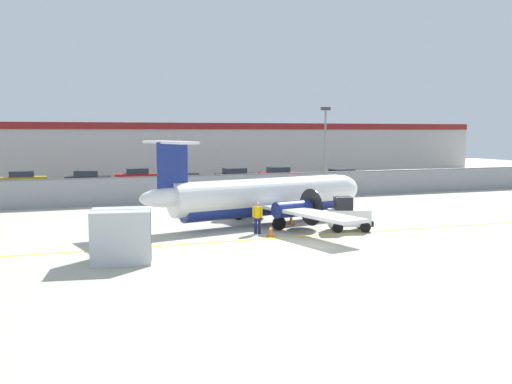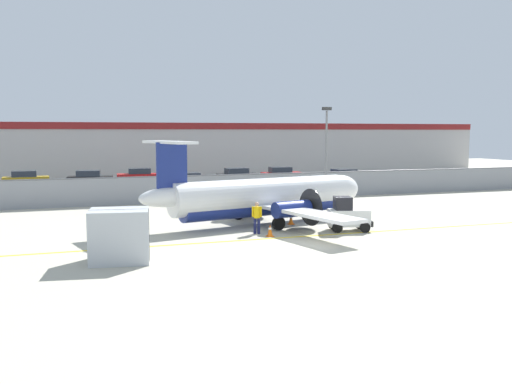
{
  "view_description": "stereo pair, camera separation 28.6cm",
  "coord_description": "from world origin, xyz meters",
  "views": [
    {
      "loc": [
        -11.95,
        -24.57,
        5.4
      ],
      "look_at": [
        -0.45,
        7.41,
        1.8
      ],
      "focal_mm": 40.0,
      "sensor_mm": 36.0,
      "label": 1
    },
    {
      "loc": [
        -11.68,
        -24.66,
        5.4
      ],
      "look_at": [
        -0.45,
        7.41,
        1.8
      ],
      "focal_mm": 40.0,
      "sensor_mm": 36.0,
      "label": 2
    }
  ],
  "objects": [
    {
      "name": "ground_plane",
      "position": [
        0.0,
        2.0,
        0.0
      ],
      "size": [
        140.0,
        140.0,
        0.01
      ],
      "color": "#B2AD99"
    },
    {
      "name": "cargo_container",
      "position": [
        -9.33,
        -0.76,
        1.1
      ],
      "size": [
        2.69,
        2.35,
        2.2
      ],
      "rotation": [
        0.0,
        0.0,
        -0.16
      ],
      "color": "#B7BCC1",
      "rests_on": "ground"
    },
    {
      "name": "parked_car_3",
      "position": [
        -0.47,
        26.05,
        0.89
      ],
      "size": [
        4.2,
        2.01,
        1.58
      ],
      "rotation": [
        0.0,
        0.0,
        -0.0
      ],
      "color": "black",
      "rests_on": "parking_lot_strip"
    },
    {
      "name": "parked_car_2",
      "position": [
        -3.86,
        34.07,
        0.89
      ],
      "size": [
        4.32,
        2.27,
        1.58
      ],
      "rotation": [
        0.0,
        0.0,
        3.06
      ],
      "color": "red",
      "rests_on": "parking_lot_strip"
    },
    {
      "name": "parked_car_1",
      "position": [
        -8.74,
        32.37,
        0.89
      ],
      "size": [
        4.38,
        2.42,
        1.58
      ],
      "rotation": [
        0.0,
        0.0,
        -0.13
      ],
      "color": "black",
      "rests_on": "parking_lot_strip"
    },
    {
      "name": "parking_lot_strip",
      "position": [
        0.0,
        29.5,
        0.06
      ],
      "size": [
        98.0,
        17.0,
        0.12
      ],
      "color": "#38383A",
      "rests_on": "ground"
    },
    {
      "name": "baggage_tug",
      "position": [
        3.22,
        2.72,
        0.86
      ],
      "size": [
        2.54,
        1.89,
        1.88
      ],
      "rotation": [
        0.0,
        0.0,
        -0.28
      ],
      "color": "silver",
      "rests_on": "ground"
    },
    {
      "name": "apron_light_pole",
      "position": [
        7.86,
        14.85,
        4.3
      ],
      "size": [
        0.7,
        0.3,
        7.27
      ],
      "color": "slate",
      "rests_on": "ground"
    },
    {
      "name": "background_building",
      "position": [
        0.0,
        47.99,
        3.26
      ],
      "size": [
        91.0,
        8.1,
        6.5
      ],
      "color": "#BCB7B2",
      "rests_on": "ground"
    },
    {
      "name": "parked_car_4",
      "position": [
        5.83,
        31.04,
        0.89
      ],
      "size": [
        4.25,
        2.1,
        1.58
      ],
      "rotation": [
        0.0,
        0.0,
        0.03
      ],
      "color": "black",
      "rests_on": "parking_lot_strip"
    },
    {
      "name": "perimeter_fence",
      "position": [
        0.0,
        18.0,
        1.12
      ],
      "size": [
        98.0,
        0.1,
        2.1
      ],
      "color": "gray",
      "rests_on": "ground"
    },
    {
      "name": "ground_crew_worker",
      "position": [
        -1.77,
        3.53,
        0.95
      ],
      "size": [
        0.53,
        0.45,
        1.7
      ],
      "rotation": [
        0.0,
        0.0,
        4.29
      ],
      "color": "#191E4C",
      "rests_on": "ground"
    },
    {
      "name": "traffic_cone_far_left",
      "position": [
        -1.4,
        2.52,
        0.31
      ],
      "size": [
        0.36,
        0.36,
        0.64
      ],
      "color": "orange",
      "rests_on": "ground"
    },
    {
      "name": "traffic_cone_near_left",
      "position": [
        1.14,
        5.76,
        0.31
      ],
      "size": [
        0.36,
        0.36,
        0.64
      ],
      "color": "orange",
      "rests_on": "ground"
    },
    {
      "name": "traffic_cone_near_right",
      "position": [
        3.27,
        8.89,
        0.31
      ],
      "size": [
        0.36,
        0.36,
        0.64
      ],
      "color": "orange",
      "rests_on": "ground"
    },
    {
      "name": "commuter_airplane",
      "position": [
        -0.2,
        6.47,
        1.6
      ],
      "size": [
        14.7,
        15.96,
        4.92
      ],
      "rotation": [
        0.0,
        0.0,
        0.22
      ],
      "color": "white",
      "rests_on": "ground"
    },
    {
      "name": "parked_car_0",
      "position": [
        -14.57,
        33.72,
        0.89
      ],
      "size": [
        4.27,
        2.15,
        1.58
      ],
      "rotation": [
        0.0,
        0.0,
        0.04
      ],
      "color": "#B28C19",
      "rests_on": "parking_lot_strip"
    },
    {
      "name": "parked_car_6",
      "position": [
        15.25,
        26.0,
        0.89
      ],
      "size": [
        4.35,
        2.34,
        1.58
      ],
      "rotation": [
        0.0,
        0.0,
        3.25
      ],
      "color": "navy",
      "rests_on": "parking_lot_strip"
    },
    {
      "name": "parked_car_5",
      "position": [
        10.71,
        31.2,
        0.89
      ],
      "size": [
        4.3,
        2.22,
        1.58
      ],
      "rotation": [
        0.0,
        0.0,
        -0.07
      ],
      "color": "red",
      "rests_on": "parking_lot_strip"
    }
  ]
}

